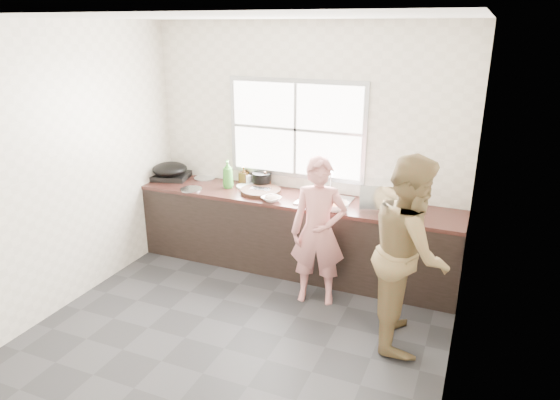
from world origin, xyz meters
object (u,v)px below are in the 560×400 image
at_px(bowl_crabs, 336,207).
at_px(pot_lid_right, 205,178).
at_px(plate_food, 247,186).
at_px(wok, 170,169).
at_px(bottle_brown_short, 265,180).
at_px(black_pot, 262,179).
at_px(dish_rack, 380,196).
at_px(bowl_mince, 271,199).
at_px(pot_lid_left, 191,189).
at_px(bowl_held, 318,205).
at_px(woman, 318,236).
at_px(glass_jar, 248,180).
at_px(bottle_green, 228,174).
at_px(cutting_board, 261,191).
at_px(bottle_brown_tall, 244,176).
at_px(person_side, 410,252).
at_px(burner, 172,176).

distance_m(bowl_crabs, pot_lid_right, 1.85).
xyz_separation_m(plate_food, wok, (-0.98, -0.11, 0.13)).
distance_m(bottle_brown_short, wok, 1.19).
relative_size(black_pot, dish_rack, 0.57).
xyz_separation_m(bowl_crabs, bottle_brown_short, (-0.98, 0.44, 0.05)).
xyz_separation_m(bowl_mince, dish_rack, (1.12, 0.18, 0.12)).
bearing_deg(pot_lid_left, black_pot, 32.59).
bearing_deg(bowl_mince, pot_lid_right, 157.98).
bearing_deg(bowl_held, woman, -70.67).
bearing_deg(bowl_held, black_pot, 152.47).
distance_m(plate_food, wok, 0.99).
bearing_deg(plate_food, pot_lid_right, 170.21).
height_order(bowl_crabs, glass_jar, glass_jar).
distance_m(bottle_brown_short, pot_lid_right, 0.82).
relative_size(black_pot, bottle_green, 0.68).
relative_size(cutting_board, wok, 1.09).
xyz_separation_m(bottle_brown_tall, dish_rack, (1.67, -0.26, 0.05)).
bearing_deg(bowl_crabs, woman, -100.53).
height_order(cutting_board, bowl_held, bowl_held).
xyz_separation_m(pot_lid_left, pot_lid_right, (-0.09, 0.44, 0.00)).
xyz_separation_m(person_side, burner, (-3.04, 0.96, 0.05)).
bearing_deg(bowl_mince, bowl_crabs, 0.00).
bearing_deg(bottle_green, burner, 175.57).
relative_size(cutting_board, pot_lid_left, 1.81).
distance_m(cutting_board, pot_lid_left, 0.81).
bearing_deg(woman, bottle_brown_short, 127.44).
xyz_separation_m(cutting_board, wok, (-1.22, 0.02, 0.12)).
xyz_separation_m(person_side, bowl_crabs, (-0.85, 0.67, 0.05)).
bearing_deg(pot_lid_left, woman, -11.71).
xyz_separation_m(plate_food, dish_rack, (1.58, -0.16, 0.14)).
bearing_deg(person_side, bowl_mince, 54.25).
bearing_deg(dish_rack, wok, 166.65).
relative_size(bowl_crabs, bottle_green, 0.66).
bearing_deg(black_pot, dish_rack, -10.40).
height_order(burner, pot_lid_right, burner).
bearing_deg(bottle_green, bottle_brown_short, 28.69).
bearing_deg(glass_jar, plate_food, -72.23).
distance_m(woman, bottle_green, 1.46).
height_order(bottle_brown_short, burner, bottle_brown_short).
bearing_deg(wok, bowl_mince, -8.88).
bearing_deg(wok, glass_jar, 12.86).
distance_m(bowl_mince, bowl_held, 0.53).
height_order(bottle_brown_short, glass_jar, bottle_brown_short).
height_order(plate_food, bottle_brown_tall, bottle_brown_tall).
height_order(bottle_brown_tall, wok, wok).
distance_m(bowl_crabs, bottle_brown_tall, 1.34).
distance_m(plate_food, bottle_brown_short, 0.23).
xyz_separation_m(bowl_mince, burner, (-1.47, 0.30, 0.01)).
bearing_deg(bowl_crabs, bottle_brown_short, 155.91).
relative_size(bottle_brown_short, pot_lid_right, 0.63).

